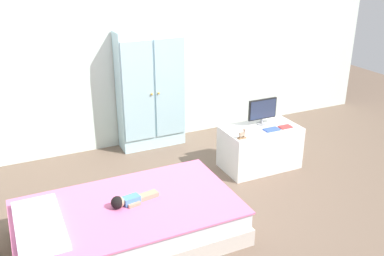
# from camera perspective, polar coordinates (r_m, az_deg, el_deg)

# --- Properties ---
(ground_plane) EXTENTS (10.00, 10.00, 0.02)m
(ground_plane) POSITION_cam_1_polar(r_m,az_deg,el_deg) (3.86, 0.29, -10.57)
(ground_plane) COLOR brown
(back_wall) EXTENTS (6.40, 0.05, 2.70)m
(back_wall) POSITION_cam_1_polar(r_m,az_deg,el_deg) (4.76, -8.03, 13.29)
(back_wall) COLOR silver
(back_wall) RESTS_ON ground_plane
(bed) EXTENTS (1.68, 0.98, 0.30)m
(bed) POSITION_cam_1_polar(r_m,az_deg,el_deg) (3.44, -8.40, -12.32)
(bed) COLOR beige
(bed) RESTS_ON ground_plane
(pillow) EXTENTS (0.32, 0.71, 0.05)m
(pillow) POSITION_cam_1_polar(r_m,az_deg,el_deg) (3.26, -19.63, -12.00)
(pillow) COLOR silver
(pillow) RESTS_ON bed
(doll) EXTENTS (0.39, 0.15, 0.10)m
(doll) POSITION_cam_1_polar(r_m,az_deg,el_deg) (3.35, -8.74, -9.52)
(doll) COLOR #4C84C6
(doll) RESTS_ON bed
(wardrobe) EXTENTS (0.73, 0.29, 1.33)m
(wardrobe) POSITION_cam_1_polar(r_m,az_deg,el_deg) (4.79, -5.51, 5.06)
(wardrobe) COLOR silver
(wardrobe) RESTS_ON ground_plane
(tv_stand) EXTENTS (0.77, 0.44, 0.44)m
(tv_stand) POSITION_cam_1_polar(r_m,az_deg,el_deg) (4.48, 8.98, -2.54)
(tv_stand) COLOR silver
(tv_stand) RESTS_ON ground_plane
(tv_monitor) EXTENTS (0.32, 0.10, 0.27)m
(tv_monitor) POSITION_cam_1_polar(r_m,az_deg,el_deg) (4.42, 9.34, 2.38)
(tv_monitor) COLOR #99999E
(tv_monitor) RESTS_ON tv_stand
(rocking_horse_toy) EXTENTS (0.08, 0.04, 0.10)m
(rocking_horse_toy) POSITION_cam_1_polar(r_m,az_deg,el_deg) (4.10, 6.74, -0.80)
(rocking_horse_toy) COLOR #8E6642
(rocking_horse_toy) RESTS_ON tv_stand
(book_blue) EXTENTS (0.15, 0.09, 0.01)m
(book_blue) POSITION_cam_1_polar(r_m,az_deg,el_deg) (4.35, 10.52, -0.20)
(book_blue) COLOR blue
(book_blue) RESTS_ON tv_stand
(book_red) EXTENTS (0.13, 0.08, 0.01)m
(book_red) POSITION_cam_1_polar(r_m,az_deg,el_deg) (4.44, 12.29, 0.16)
(book_red) COLOR #CC3838
(book_red) RESTS_ON tv_stand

